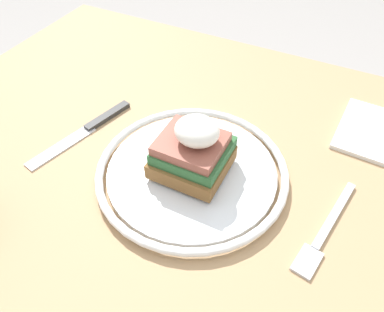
# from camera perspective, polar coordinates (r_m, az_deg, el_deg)

# --- Properties ---
(dining_table) EXTENTS (0.94, 0.70, 0.76)m
(dining_table) POSITION_cam_1_polar(r_m,az_deg,el_deg) (0.57, 3.04, -14.00)
(dining_table) COLOR tan
(dining_table) RESTS_ON ground_plane
(plate) EXTENTS (0.24, 0.24, 0.02)m
(plate) POSITION_cam_1_polar(r_m,az_deg,el_deg) (0.46, -0.00, -2.34)
(plate) COLOR silver
(plate) RESTS_ON dining_table
(sandwich) EXTENTS (0.08, 0.08, 0.08)m
(sandwich) POSITION_cam_1_polar(r_m,az_deg,el_deg) (0.44, 0.17, 0.91)
(sandwich) COLOR brown
(sandwich) RESTS_ON plate
(fork) EXTENTS (0.04, 0.15, 0.00)m
(fork) POSITION_cam_1_polar(r_m,az_deg,el_deg) (0.44, 19.60, -10.68)
(fork) COLOR silver
(fork) RESTS_ON dining_table
(knife) EXTENTS (0.06, 0.17, 0.01)m
(knife) POSITION_cam_1_polar(r_m,az_deg,el_deg) (0.55, -15.33, 4.16)
(knife) COLOR #2D2D2D
(knife) RESTS_ON dining_table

